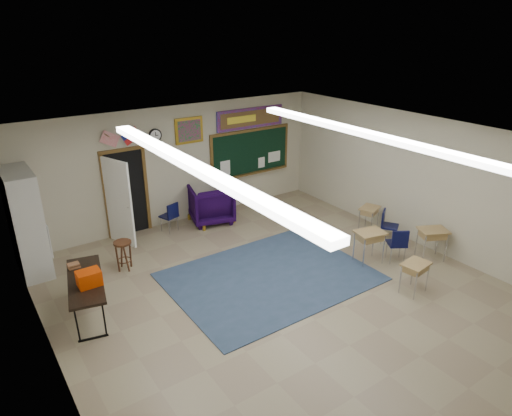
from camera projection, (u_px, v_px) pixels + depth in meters
floor at (286, 298)px, 8.68m from camera, size 9.00×9.00×0.00m
back_wall at (178, 165)px, 11.53m from camera, size 8.00×0.04×3.00m
left_wall at (51, 299)px, 6.01m from camera, size 0.04×9.00×3.00m
right_wall at (429, 184)px, 10.21m from camera, size 0.04×9.00×3.00m
ceiling at (291, 145)px, 7.53m from camera, size 8.00×9.00×0.04m
area_rug at (270, 277)px, 9.39m from camera, size 4.00×3.00×0.02m
fluorescent_strips at (291, 148)px, 7.56m from camera, size 3.86×6.00×0.10m
doorway at (124, 195)px, 10.80m from camera, size 1.10×0.89×2.16m
chalkboard at (251, 153)px, 12.67m from camera, size 2.55×0.14×1.30m
bulletin_board at (251, 118)px, 12.29m from camera, size 2.10×0.05×0.55m
framed_art_print at (189, 130)px, 11.36m from camera, size 0.75×0.05×0.65m
wall_clock at (155, 135)px, 10.89m from camera, size 0.32×0.05×0.32m
wall_flags at (120, 135)px, 10.37m from camera, size 1.16×0.06×0.70m
storage_cabinet at (26, 223)px, 9.24m from camera, size 0.59×1.25×2.20m
wingback_armchair at (211, 204)px, 11.83m from camera, size 1.29×1.31×0.98m
student_chair_reading at (169, 217)px, 11.30m from camera, size 0.49×0.49×0.77m
student_chair_desk_a at (396, 244)px, 9.88m from camera, size 0.55×0.55×0.80m
student_chair_desk_b at (390, 227)px, 10.71m from camera, size 0.55×0.55×0.80m
student_desk_front_left at (369, 245)px, 9.83m from camera, size 0.69×0.57×0.73m
student_desk_front_right at (369, 218)px, 11.33m from camera, size 0.63×0.55×0.63m
student_desk_back_left at (414, 276)px, 8.75m from camera, size 0.58×0.46×0.64m
student_desk_back_right at (431, 243)px, 9.96m from camera, size 0.73×0.67×0.72m
folding_table at (88, 295)px, 8.08m from camera, size 0.94×1.81×0.99m
wooden_stool at (124, 255)px, 9.57m from camera, size 0.37×0.37×0.65m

